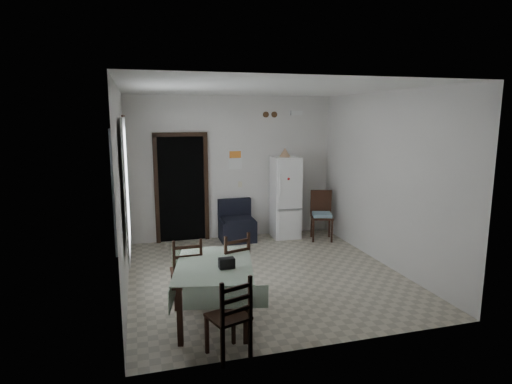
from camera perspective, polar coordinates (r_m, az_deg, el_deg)
The scene contains 25 objects.
ground at distance 6.98m, azimuth 1.14°, elevation -10.87°, with size 4.50×4.50×0.00m, color #ADA48D.
ceiling at distance 6.52m, azimuth 1.23°, elevation 13.65°, with size 4.20×4.50×0.02m, color white, non-canonical shape.
wall_back at distance 8.75m, azimuth -3.12°, elevation 3.25°, with size 4.20×0.02×2.90m, color silver, non-canonical shape.
wall_front at distance 4.53m, azimuth 9.52°, elevation -3.46°, with size 4.20×0.02×2.90m, color silver, non-canonical shape.
wall_left at distance 6.32m, azimuth -17.36°, elevation 0.09°, with size 0.02×4.50×2.90m, color silver, non-canonical shape.
wall_right at distance 7.47m, azimuth 16.78°, elevation 1.63°, with size 0.02×4.50×2.90m, color silver, non-canonical shape.
doorway at distance 8.84m, azimuth -10.05°, elevation 0.63°, with size 1.06×0.52×2.22m.
window_recess at distance 6.10m, azimuth -17.92°, elevation 0.67°, with size 0.10×1.20×1.60m, color silver.
curtain at distance 6.10m, azimuth -16.89°, elevation 0.72°, with size 0.02×1.45×1.85m, color silver.
curtain_rod at distance 6.02m, azimuth -17.27°, elevation 9.67°, with size 0.02×0.02×1.60m, color black.
calendar at distance 8.73m, azimuth -2.80°, elevation 4.36°, with size 0.28×0.02×0.40m, color white.
calendar_image at distance 8.71m, azimuth -2.79°, elevation 5.01°, with size 0.24×0.01×0.14m, color orange.
light_switch at distance 8.82m, azimuth -2.13°, elevation 1.02°, with size 0.08×0.02×0.12m, color beige.
vent_left at distance 8.85m, azimuth 1.33°, elevation 10.29°, with size 0.12×0.12×0.03m, color #513620.
vent_right at distance 8.90m, azimuth 2.45°, elevation 10.28°, with size 0.12×0.12×0.03m, color #513620.
emergency_light at distance 9.04m, azimuth 5.38°, elevation 10.44°, with size 0.25×0.07×0.09m, color white.
fridge at distance 8.83m, azimuth 3.93°, elevation -0.72°, with size 0.54×0.54×1.67m, color white, non-canonical shape.
tan_cone at distance 8.69m, azimuth 3.88°, elevation 5.30°, with size 0.23×0.23×0.19m, color tan.
navy_seat at distance 8.63m, azimuth -2.52°, elevation -3.86°, with size 0.68×0.66×0.82m, color black, non-canonical shape.
corner_chair at distance 8.77m, azimuth 8.77°, elevation -3.17°, with size 0.43×0.43×0.99m, color black, non-canonical shape.
dining_table at distance 5.44m, azimuth -5.54°, elevation -13.09°, with size 0.92×1.39×0.72m, color #96AB92, non-canonical shape.
black_bag at distance 5.14m, azimuth -3.94°, elevation -9.43°, with size 0.19×0.11×0.12m, color black.
dining_chair_far_left at distance 5.86m, azimuth -9.27°, elevation -10.29°, with size 0.40×0.40×0.94m, color black, non-canonical shape.
dining_chair_far_right at distance 5.95m, azimuth -3.38°, elevation -9.74°, with size 0.41×0.41×0.96m, color black, non-canonical shape.
dining_chair_near_head at distance 4.65m, azimuth -3.74°, elevation -16.10°, with size 0.39×0.39×0.90m, color black, non-canonical shape.
Camera 1 is at (-1.90, -6.22, 2.51)m, focal length 30.00 mm.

